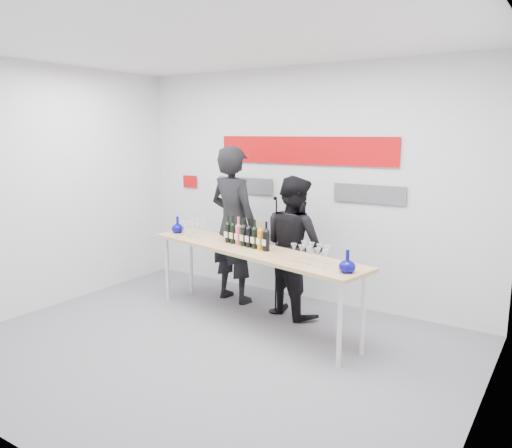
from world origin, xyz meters
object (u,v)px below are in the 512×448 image
at_px(tasting_table, 251,254).
at_px(presenter_left, 234,225).
at_px(presenter_right, 294,246).
at_px(mic_stand, 276,278).

relative_size(tasting_table, presenter_left, 1.49).
xyz_separation_m(tasting_table, presenter_right, (0.25, 0.55, 0.02)).
xyz_separation_m(presenter_right, mic_stand, (-0.19, -0.10, -0.40)).
bearing_deg(mic_stand, presenter_right, 52.52).
bearing_deg(mic_stand, presenter_left, -163.89).
xyz_separation_m(presenter_left, mic_stand, (0.70, -0.10, -0.57)).
relative_size(presenter_left, mic_stand, 1.40).
relative_size(presenter_left, presenter_right, 1.20).
relative_size(tasting_table, mic_stand, 2.09).
bearing_deg(presenter_left, tasting_table, 147.63).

